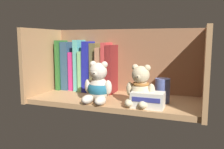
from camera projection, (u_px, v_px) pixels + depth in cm
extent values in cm
cube|color=tan|center=(115.00, 101.00, 96.66)|extent=(64.90, 26.87, 2.00)
cube|color=#916142|center=(126.00, 63.00, 107.70)|extent=(67.30, 1.20, 29.65)
cube|color=tan|center=(44.00, 63.00, 106.06)|extent=(1.60, 29.27, 29.65)
cube|color=tan|center=(206.00, 70.00, 83.27)|extent=(1.60, 29.27, 29.65)
cube|color=#2C692B|center=(64.00, 64.00, 115.53)|extent=(1.87, 12.93, 22.73)
cube|color=#304F6C|center=(69.00, 65.00, 114.56)|extent=(3.50, 10.68, 22.02)
cube|color=#CB2E79|center=(76.00, 70.00, 113.72)|extent=(2.74, 9.99, 17.44)
cube|color=#59BBAF|center=(81.00, 65.00, 112.35)|extent=(2.38, 11.76, 22.95)
cube|color=#83C982|center=(86.00, 70.00, 111.91)|extent=(1.71, 13.42, 17.98)
cube|color=#1D229E|center=(90.00, 66.00, 110.80)|extent=(2.77, 13.64, 22.35)
cube|color=brown|center=(96.00, 67.00, 109.83)|extent=(3.07, 9.29, 21.56)
cube|color=tan|center=(103.00, 69.00, 108.86)|extent=(3.27, 12.82, 19.74)
cube|color=#CC3E3E|center=(109.00, 67.00, 107.77)|extent=(1.97, 14.03, 21.87)
cube|color=maroon|center=(114.00, 69.00, 107.00)|extent=(2.43, 14.70, 20.83)
ellipsoid|color=beige|center=(99.00, 89.00, 90.49)|extent=(7.90, 7.25, 9.29)
sphere|color=beige|center=(98.00, 72.00, 89.08)|extent=(6.61, 6.61, 6.61)
sphere|color=beige|center=(93.00, 64.00, 89.98)|extent=(2.48, 2.48, 2.48)
sphere|color=beige|center=(104.00, 65.00, 88.30)|extent=(2.48, 2.48, 2.48)
sphere|color=beige|center=(95.00, 73.00, 86.98)|extent=(2.48, 2.48, 2.48)
sphere|color=black|center=(94.00, 74.00, 86.17)|extent=(0.87, 0.87, 0.87)
ellipsoid|color=beige|center=(87.00, 99.00, 87.79)|extent=(3.85, 6.27, 3.30)
ellipsoid|color=beige|center=(100.00, 101.00, 85.94)|extent=(3.85, 6.27, 3.30)
ellipsoid|color=beige|center=(88.00, 86.00, 91.41)|extent=(2.74, 2.74, 5.37)
ellipsoid|color=beige|center=(109.00, 87.00, 88.38)|extent=(2.74, 2.74, 5.37)
ellipsoid|color=#22637F|center=(99.00, 89.00, 90.46)|extent=(8.55, 7.90, 6.51)
ellipsoid|color=beige|center=(141.00, 93.00, 86.04)|extent=(7.52, 6.90, 8.85)
sphere|color=beige|center=(141.00, 75.00, 84.71)|extent=(6.29, 6.29, 6.29)
sphere|color=beige|center=(135.00, 67.00, 85.67)|extent=(2.36, 2.36, 2.36)
sphere|color=beige|center=(147.00, 68.00, 83.83)|extent=(2.36, 2.36, 2.36)
sphere|color=beige|center=(139.00, 77.00, 82.76)|extent=(2.36, 2.36, 2.36)
sphere|color=black|center=(138.00, 77.00, 82.01)|extent=(0.83, 0.83, 0.83)
ellipsoid|color=beige|center=(130.00, 103.00, 83.70)|extent=(4.01, 6.17, 3.15)
ellipsoid|color=beige|center=(144.00, 104.00, 81.67)|extent=(4.01, 6.17, 3.15)
ellipsoid|color=beige|center=(130.00, 89.00, 87.15)|extent=(2.76, 2.76, 5.11)
ellipsoid|color=beige|center=(151.00, 91.00, 83.82)|extent=(2.76, 2.76, 5.11)
torus|color=#A66931|center=(141.00, 84.00, 85.58)|extent=(6.04, 6.04, 1.13)
cylinder|color=#4C5B99|center=(162.00, 91.00, 89.40)|extent=(5.56, 5.56, 8.98)
cube|color=silver|center=(148.00, 100.00, 82.87)|extent=(11.12, 6.30, 5.47)
cube|color=#33388C|center=(146.00, 100.00, 79.78)|extent=(9.45, 0.16, 1.53)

